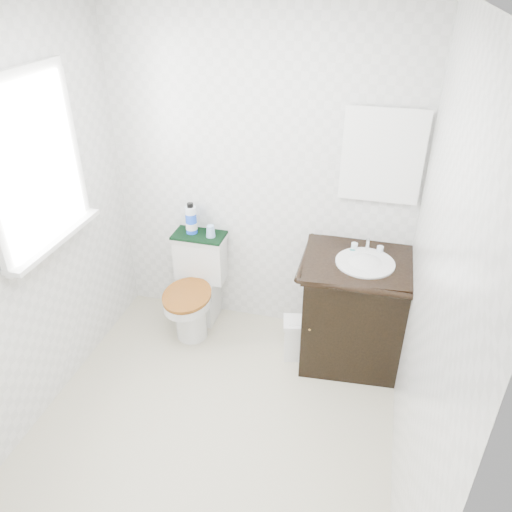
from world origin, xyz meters
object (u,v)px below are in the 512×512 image
at_px(toilet, 197,290).
at_px(mouthwash_bottle, 191,219).
at_px(cup, 211,231).
at_px(vanity, 355,308).
at_px(trash_bin, 298,338).

relative_size(toilet, mouthwash_bottle, 3.04).
height_order(mouthwash_bottle, cup, mouthwash_bottle).
relative_size(toilet, vanity, 0.80).
bearing_deg(cup, toilet, -132.46).
distance_m(trash_bin, cup, 1.01).
bearing_deg(cup, mouthwash_bottle, 171.49).
height_order(toilet, vanity, vanity).
height_order(vanity, trash_bin, vanity).
xyz_separation_m(vanity, cup, (-1.11, 0.18, 0.37)).
xyz_separation_m(trash_bin, mouthwash_bottle, (-0.90, 0.30, 0.70)).
distance_m(toilet, mouthwash_bottle, 0.56).
xyz_separation_m(mouthwash_bottle, cup, (0.16, -0.02, -0.07)).
relative_size(trash_bin, cup, 3.64).
bearing_deg(mouthwash_bottle, trash_bin, -18.64).
distance_m(vanity, mouthwash_bottle, 1.36).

